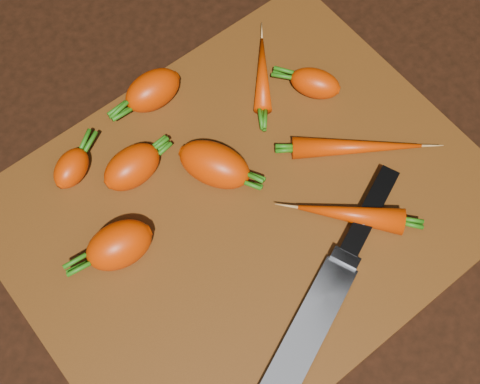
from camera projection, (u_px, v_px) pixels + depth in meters
ground at (246, 212)px, 0.74m from camera, size 2.00×2.00×0.01m
cutting_board at (246, 208)px, 0.73m from camera, size 0.50×0.40×0.01m
carrot_0 at (132, 167)px, 0.72m from camera, size 0.07×0.04×0.04m
carrot_1 at (119, 245)px, 0.68m from camera, size 0.08×0.06×0.05m
carrot_2 at (215, 165)px, 0.72m from camera, size 0.08×0.09×0.05m
carrot_3 at (153, 90)px, 0.76m from camera, size 0.07×0.04×0.04m
carrot_4 at (71, 168)px, 0.72m from camera, size 0.06×0.05×0.03m
carrot_5 at (315, 83)px, 0.77m from camera, size 0.06×0.07×0.03m
carrot_6 at (262, 74)px, 0.78m from camera, size 0.08×0.09×0.02m
carrot_7 at (357, 147)px, 0.74m from camera, size 0.13×0.11×0.03m
carrot_8 at (350, 215)px, 0.70m from camera, size 0.10×0.10×0.03m
knife at (309, 329)px, 0.66m from camera, size 0.30×0.14×0.02m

